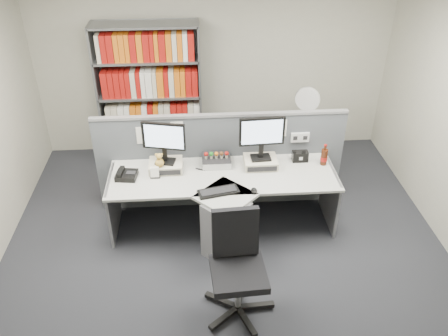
{
  "coord_description": "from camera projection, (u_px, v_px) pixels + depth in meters",
  "views": [
    {
      "loc": [
        -0.3,
        -3.59,
        3.66
      ],
      "look_at": [
        0.0,
        0.65,
        0.92
      ],
      "focal_mm": 37.42,
      "sensor_mm": 36.0,
      "label": 1
    }
  ],
  "objects": [
    {
      "name": "cola_bottle",
      "position": [
        324.0,
        157.0,
        5.44
      ],
      "size": [
        0.08,
        0.08,
        0.26
      ],
      "color": "#3F190A",
      "rests_on": "desk"
    },
    {
      "name": "desk_phone",
      "position": [
        126.0,
        175.0,
        5.23
      ],
      "size": [
        0.25,
        0.24,
        0.1
      ],
      "color": "black",
      "rests_on": "desk"
    },
    {
      "name": "office_chair",
      "position": [
        237.0,
        263.0,
        4.34
      ],
      "size": [
        0.68,
        0.7,
        1.06
      ],
      "color": "silver",
      "rests_on": "ground"
    },
    {
      "name": "figurines",
      "position": [
        216.0,
        154.0,
        5.41
      ],
      "size": [
        0.29,
        0.05,
        0.09
      ],
      "color": "beige",
      "rests_on": "desktop_pc"
    },
    {
      "name": "desk_fan",
      "position": [
        307.0,
        102.0,
        6.18
      ],
      "size": [
        0.32,
        0.21,
        0.55
      ],
      "color": "white",
      "rests_on": "filing_cabinet"
    },
    {
      "name": "partition",
      "position": [
        221.0,
        160.0,
        5.7
      ],
      "size": [
        3.0,
        0.08,
        1.27
      ],
      "color": "#565B61",
      "rests_on": "ground"
    },
    {
      "name": "monitor_left",
      "position": [
        164.0,
        139.0,
        5.18
      ],
      "size": [
        0.48,
        0.2,
        0.5
      ],
      "color": "black",
      "rests_on": "monitor_riser_left"
    },
    {
      "name": "keyboard",
      "position": [
        218.0,
        191.0,
        5.01
      ],
      "size": [
        0.47,
        0.26,
        0.03
      ],
      "color": "black",
      "rests_on": "desk"
    },
    {
      "name": "monitor_riser_left",
      "position": [
        166.0,
        166.0,
        5.37
      ],
      "size": [
        0.38,
        0.31,
        0.1
      ],
      "color": "beige",
      "rests_on": "desk"
    },
    {
      "name": "plush_toy",
      "position": [
        159.0,
        161.0,
        5.23
      ],
      "size": [
        0.1,
        0.1,
        0.17
      ],
      "color": "gold",
      "rests_on": "monitor_riser_left"
    },
    {
      "name": "filing_cabinet",
      "position": [
        302.0,
        147.0,
        6.56
      ],
      "size": [
        0.45,
        0.61,
        0.7
      ],
      "color": "slate",
      "rests_on": "ground"
    },
    {
      "name": "monitor_riser_right",
      "position": [
        261.0,
        162.0,
        5.44
      ],
      "size": [
        0.38,
        0.31,
        0.1
      ],
      "color": "beige",
      "rests_on": "desk"
    },
    {
      "name": "mouse",
      "position": [
        254.0,
        191.0,
        5.01
      ],
      "size": [
        0.07,
        0.11,
        0.04
      ],
      "primitive_type": "ellipsoid",
      "color": "black",
      "rests_on": "desk"
    },
    {
      "name": "desk",
      "position": [
        224.0,
        205.0,
        5.26
      ],
      "size": [
        2.6,
        1.2,
        0.72
      ],
      "color": "#B7B8B1",
      "rests_on": "ground"
    },
    {
      "name": "desk_calendar",
      "position": [
        155.0,
        173.0,
        5.23
      ],
      "size": [
        0.11,
        0.08,
        0.13
      ],
      "color": "black",
      "rests_on": "desk"
    },
    {
      "name": "desktop_pc",
      "position": [
        216.0,
        161.0,
        5.48
      ],
      "size": [
        0.33,
        0.3,
        0.09
      ],
      "color": "black",
      "rests_on": "desk"
    },
    {
      "name": "shelving_unit",
      "position": [
        150.0,
        97.0,
        6.47
      ],
      "size": [
        1.41,
        0.4,
        2.0
      ],
      "color": "slate",
      "rests_on": "ground"
    },
    {
      "name": "ground",
      "position": [
        228.0,
        273.0,
        5.01
      ],
      "size": [
        5.5,
        5.5,
        0.0
      ],
      "primitive_type": "plane",
      "color": "#2C2E34",
      "rests_on": "ground"
    },
    {
      "name": "room_shell",
      "position": [
        229.0,
        124.0,
        4.04
      ],
      "size": [
        5.04,
        5.54,
        2.72
      ],
      "color": "#B5B3A1",
      "rests_on": "ground"
    },
    {
      "name": "speaker",
      "position": [
        300.0,
        156.0,
        5.52
      ],
      "size": [
        0.19,
        0.1,
        0.12
      ],
      "primitive_type": "cube",
      "color": "black",
      "rests_on": "desk"
    },
    {
      "name": "monitor_right",
      "position": [
        262.0,
        135.0,
        5.24
      ],
      "size": [
        0.52,
        0.18,
        0.53
      ],
      "color": "black",
      "rests_on": "monitor_riser_right"
    }
  ]
}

